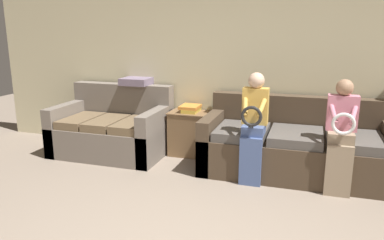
{
  "coord_description": "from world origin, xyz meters",
  "views": [
    {
      "loc": [
        0.86,
        -2.11,
        1.76
      ],
      "look_at": [
        -0.39,
        1.78,
        0.76
      ],
      "focal_mm": 35.0,
      "sensor_mm": 36.0,
      "label": 1
    }
  ],
  "objects_px": {
    "couch_main": "(296,147)",
    "child_right_seated": "(341,132)",
    "book_stack": "(191,108)",
    "side_shelf": "(190,133)",
    "child_left_seated": "(254,123)",
    "couch_side": "(113,130)",
    "throw_pillow": "(137,81)"
  },
  "relations": [
    {
      "from": "couch_main",
      "to": "child_right_seated",
      "type": "relative_size",
      "value": 1.83
    },
    {
      "from": "book_stack",
      "to": "couch_main",
      "type": "bearing_deg",
      "value": -10.91
    },
    {
      "from": "side_shelf",
      "to": "book_stack",
      "type": "xyz_separation_m",
      "value": [
        0.0,
        0.01,
        0.35
      ]
    },
    {
      "from": "couch_main",
      "to": "side_shelf",
      "type": "height_order",
      "value": "couch_main"
    },
    {
      "from": "child_left_seated",
      "to": "book_stack",
      "type": "relative_size",
      "value": 4.07
    },
    {
      "from": "couch_main",
      "to": "book_stack",
      "type": "distance_m",
      "value": 1.52
    },
    {
      "from": "couch_side",
      "to": "child_right_seated",
      "type": "bearing_deg",
      "value": -8.07
    },
    {
      "from": "couch_side",
      "to": "book_stack",
      "type": "height_order",
      "value": "couch_side"
    },
    {
      "from": "child_right_seated",
      "to": "book_stack",
      "type": "bearing_deg",
      "value": 160.03
    },
    {
      "from": "child_left_seated",
      "to": "child_right_seated",
      "type": "height_order",
      "value": "child_left_seated"
    },
    {
      "from": "child_right_seated",
      "to": "side_shelf",
      "type": "height_order",
      "value": "child_right_seated"
    },
    {
      "from": "child_right_seated",
      "to": "side_shelf",
      "type": "xyz_separation_m",
      "value": [
        -1.93,
        0.69,
        -0.36
      ]
    },
    {
      "from": "child_right_seated",
      "to": "side_shelf",
      "type": "bearing_deg",
      "value": 160.35
    },
    {
      "from": "child_left_seated",
      "to": "book_stack",
      "type": "distance_m",
      "value": 1.21
    },
    {
      "from": "couch_side",
      "to": "child_left_seated",
      "type": "bearing_deg",
      "value": -11.54
    },
    {
      "from": "child_right_seated",
      "to": "book_stack",
      "type": "height_order",
      "value": "child_right_seated"
    },
    {
      "from": "child_right_seated",
      "to": "book_stack",
      "type": "relative_size",
      "value": 3.95
    },
    {
      "from": "child_right_seated",
      "to": "book_stack",
      "type": "distance_m",
      "value": 2.05
    },
    {
      "from": "couch_side",
      "to": "child_left_seated",
      "type": "height_order",
      "value": "child_left_seated"
    },
    {
      "from": "couch_main",
      "to": "child_right_seated",
      "type": "xyz_separation_m",
      "value": [
        0.47,
        -0.42,
        0.35
      ]
    },
    {
      "from": "couch_main",
      "to": "child_left_seated",
      "type": "height_order",
      "value": "child_left_seated"
    },
    {
      "from": "throw_pillow",
      "to": "couch_side",
      "type": "bearing_deg",
      "value": -125.37
    },
    {
      "from": "child_right_seated",
      "to": "book_stack",
      "type": "xyz_separation_m",
      "value": [
        -1.93,
        0.7,
        -0.01
      ]
    },
    {
      "from": "side_shelf",
      "to": "throw_pillow",
      "type": "distance_m",
      "value": 1.1
    },
    {
      "from": "side_shelf",
      "to": "book_stack",
      "type": "relative_size",
      "value": 1.99
    },
    {
      "from": "child_left_seated",
      "to": "throw_pillow",
      "type": "bearing_deg",
      "value": 157.22
    },
    {
      "from": "couch_side",
      "to": "throw_pillow",
      "type": "relative_size",
      "value": 3.81
    },
    {
      "from": "couch_main",
      "to": "child_right_seated",
      "type": "distance_m",
      "value": 0.72
    },
    {
      "from": "child_left_seated",
      "to": "side_shelf",
      "type": "relative_size",
      "value": 2.05
    },
    {
      "from": "side_shelf",
      "to": "book_stack",
      "type": "height_order",
      "value": "book_stack"
    },
    {
      "from": "child_right_seated",
      "to": "child_left_seated",
      "type": "bearing_deg",
      "value": 179.78
    },
    {
      "from": "side_shelf",
      "to": "couch_main",
      "type": "bearing_deg",
      "value": -10.46
    }
  ]
}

